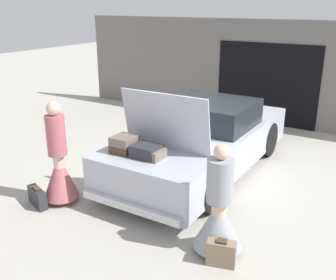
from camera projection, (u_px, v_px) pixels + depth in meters
ground_plane at (202, 169)px, 7.97m from camera, size 40.00×40.00×0.00m
garage_wall_back at (268, 73)px, 10.60m from camera, size 12.00×0.14×2.80m
car at (203, 140)px, 7.77m from camera, size 1.94×4.84×1.86m
person_left at (59, 167)px, 6.51m from camera, size 0.59×0.59×1.74m
person_right at (218, 215)px, 5.20m from camera, size 0.67×0.67×1.54m
suitcase_beside_left_person at (38, 197)px, 6.51m from camera, size 0.52×0.30×0.33m
suitcase_beside_right_person at (221, 253)px, 5.03m from camera, size 0.41×0.27×0.37m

